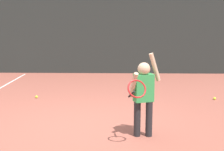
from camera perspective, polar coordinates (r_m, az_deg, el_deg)
ground_plane at (r=5.81m, az=-5.31°, el=-8.86°), size 20.00×20.00×0.00m
back_fence_windscreen at (r=11.31m, az=-1.96°, el=9.59°), size 10.69×0.08×3.64m
fence_post_1 at (r=11.60m, az=-10.64°, el=9.80°), size 0.09×0.09×3.79m
fence_post_2 at (r=11.40m, az=6.91°, el=9.90°), size 0.09×0.09×3.79m
tennis_player at (r=5.09m, az=5.59°, el=-3.05°), size 0.58×0.73×1.35m
tennis_ball_0 at (r=7.96m, az=-13.29°, el=-3.72°), size 0.07×0.07×0.07m
tennis_ball_3 at (r=7.97m, az=17.79°, el=-3.91°), size 0.07×0.07×0.07m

